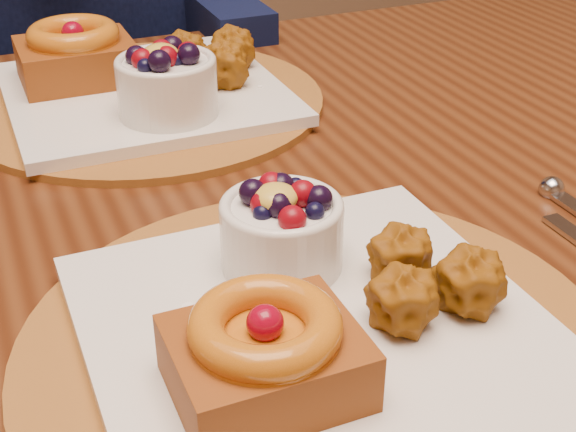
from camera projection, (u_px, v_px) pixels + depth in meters
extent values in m
cube|color=#3A190A|center=(211.00, 216.00, 0.69)|extent=(1.60, 0.90, 0.04)
cylinder|color=#3A190A|center=(543.00, 224.00, 1.42)|extent=(0.06, 0.06, 0.71)
cylinder|color=brown|center=(317.00, 344.00, 0.51)|extent=(0.38, 0.38, 0.01)
cube|color=white|center=(318.00, 331.00, 0.50)|extent=(0.28, 0.28, 0.01)
cube|color=#4E1E07|center=(266.00, 363.00, 0.44)|extent=(0.10, 0.08, 0.04)
torus|color=#9A5109|center=(265.00, 326.00, 0.43)|extent=(0.08, 0.08, 0.02)
sphere|color=maroon|center=(265.00, 323.00, 0.42)|extent=(0.02, 0.02, 0.02)
sphere|color=#98570B|center=(399.00, 256.00, 0.53)|extent=(0.04, 0.04, 0.04)
sphere|color=#98570B|center=(401.00, 301.00, 0.49)|extent=(0.04, 0.04, 0.04)
sphere|color=#98570B|center=(468.00, 284.00, 0.50)|extent=(0.04, 0.04, 0.04)
cylinder|color=white|center=(282.00, 236.00, 0.54)|extent=(0.08, 0.08, 0.05)
torus|color=white|center=(282.00, 206.00, 0.53)|extent=(0.08, 0.08, 0.01)
ellipsoid|color=gold|center=(276.00, 197.00, 0.53)|extent=(0.03, 0.03, 0.02)
cylinder|color=brown|center=(145.00, 101.00, 0.86)|extent=(0.38, 0.38, 0.01)
cube|color=white|center=(144.00, 93.00, 0.85)|extent=(0.28, 0.28, 0.01)
cube|color=#4E1E07|center=(77.00, 61.00, 0.86)|extent=(0.12, 0.10, 0.04)
torus|color=#9A5109|center=(73.00, 34.00, 0.84)|extent=(0.10, 0.10, 0.02)
sphere|color=maroon|center=(73.00, 33.00, 0.84)|extent=(0.02, 0.02, 0.02)
sphere|color=#98570B|center=(223.00, 66.00, 0.84)|extent=(0.05, 0.05, 0.05)
sphere|color=#98570B|center=(184.00, 55.00, 0.88)|extent=(0.05, 0.05, 0.05)
sphere|color=#98570B|center=(232.00, 48.00, 0.89)|extent=(0.05, 0.05, 0.05)
cylinder|color=white|center=(167.00, 88.00, 0.77)|extent=(0.10, 0.10, 0.05)
torus|color=white|center=(165.00, 61.00, 0.76)|extent=(0.10, 0.10, 0.01)
ellipsoid|color=gold|center=(160.00, 54.00, 0.75)|extent=(0.03, 0.03, 0.02)
cube|color=black|center=(130.00, 233.00, 1.31)|extent=(0.47, 0.47, 0.04)
cylinder|color=black|center=(34.00, 413.00, 1.25)|extent=(0.03, 0.03, 0.38)
cylinder|color=black|center=(249.00, 387.00, 1.30)|extent=(0.03, 0.03, 0.38)
cylinder|color=black|center=(52.00, 289.00, 1.54)|extent=(0.03, 0.03, 0.38)
cylinder|color=black|center=(227.00, 272.00, 1.59)|extent=(0.03, 0.03, 0.38)
cube|color=black|center=(118.00, 76.00, 1.36)|extent=(0.39, 0.11, 0.41)
cube|color=black|center=(215.00, 17.00, 1.14)|extent=(0.08, 0.29, 0.08)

